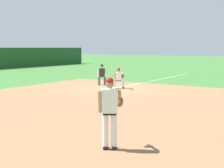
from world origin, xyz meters
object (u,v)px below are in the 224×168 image
first_base_bag (114,88)px  pitcher (110,109)px  umpire (102,74)px  baseball (117,96)px  first_baseman (119,77)px

first_base_bag → pitcher: pitcher is taller
first_base_bag → umpire: 2.33m
pitcher → umpire: (11.25, 8.09, -0.27)m
pitcher → first_base_bag: bearing=32.1°
baseball → pitcher: 8.78m
pitcher → first_baseman: 11.99m
first_baseman → umpire: bearing=64.6°
baseball → first_baseman: size_ratio=0.06×
first_baseman → umpire: umpire is taller
pitcher → first_baseman: (10.31, 6.11, -0.33)m
first_base_bag → baseball: size_ratio=5.14×
first_base_bag → pitcher: 11.84m
umpire → baseball: bearing=-136.6°
first_base_bag → first_baseman: (0.31, -0.16, 0.69)m
baseball → first_baseman: bearing=29.4°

